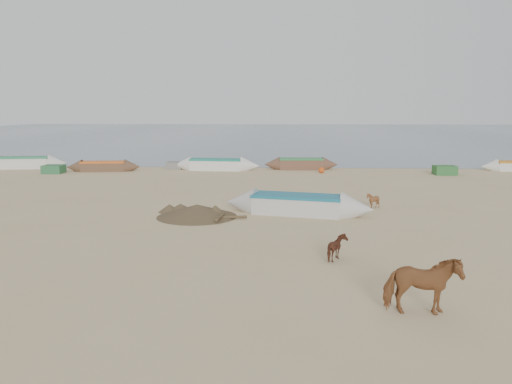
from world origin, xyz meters
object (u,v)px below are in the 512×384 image
(cow_adult, at_px, (422,285))
(calf_front, at_px, (373,200))
(calf_right, at_px, (338,248))
(near_canoe, at_px, (297,204))

(cow_adult, distance_m, calf_front, 12.44)
(calf_front, relative_size, calf_right, 0.97)
(near_canoe, bearing_deg, cow_adult, -63.92)
(calf_front, height_order, near_canoe, near_canoe)
(cow_adult, distance_m, near_canoe, 11.21)
(calf_front, xyz_separation_m, near_canoe, (-3.59, -1.46, 0.05))
(calf_front, distance_m, calf_right, 8.72)
(cow_adult, xyz_separation_m, near_canoe, (-2.46, 10.93, -0.26))
(cow_adult, xyz_separation_m, calf_front, (1.12, 12.39, -0.31))
(calf_right, bearing_deg, cow_adult, -156.78)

